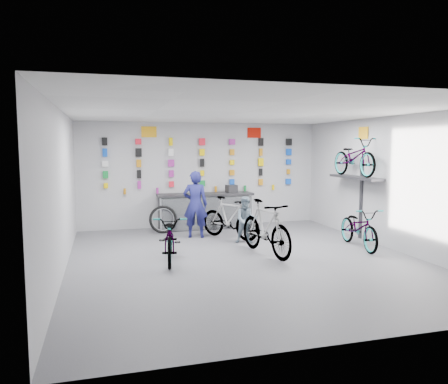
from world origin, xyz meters
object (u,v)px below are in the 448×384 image
object	(u,v)px
bike_left	(171,238)
bike_service	(230,218)
bike_center	(266,228)
bike_right	(359,227)
clerk	(195,204)
customer	(246,220)
counter	(205,211)

from	to	relation	value
bike_left	bike_service	distance (m)	2.48
bike_center	bike_right	bearing A→B (deg)	-9.58
bike_service	clerk	bearing A→B (deg)	119.79
bike_right	clerk	xyz separation A→B (m)	(-3.38, 2.12, 0.38)
bike_center	bike_right	size ratio (longest dim) A/B	1.09
customer	bike_left	bearing A→B (deg)	-137.24
bike_service	counter	bearing A→B (deg)	65.13
customer	clerk	bearing A→B (deg)	150.06
customer	counter	bearing A→B (deg)	116.90
clerk	customer	world-z (taller)	clerk
bike_service	customer	bearing A→B (deg)	-102.91
bike_center	bike_right	xyz separation A→B (m)	(2.30, 0.04, -0.12)
bike_left	bike_right	size ratio (longest dim) A/B	1.02
bike_left	customer	distance (m)	2.31
bike_service	clerk	distance (m)	0.94
counter	bike_left	size ratio (longest dim) A/B	1.47
bike_right	customer	distance (m)	2.60
bike_right	bike_service	size ratio (longest dim) A/B	1.02
customer	bike_right	bearing A→B (deg)	-13.27
counter	clerk	size ratio (longest dim) A/B	1.58
bike_center	customer	bearing A→B (deg)	81.17
counter	clerk	xyz separation A→B (m)	(-0.52, -1.13, 0.37)
bike_right	clerk	size ratio (longest dim) A/B	1.05
bike_left	clerk	distance (m)	2.35
counter	bike_left	world-z (taller)	counter
bike_right	bike_service	distance (m)	3.12
counter	bike_right	bearing A→B (deg)	-48.73
counter	bike_center	distance (m)	3.34
bike_right	counter	bearing A→B (deg)	138.08
bike_left	clerk	size ratio (longest dim) A/B	1.07
counter	customer	distance (m)	2.17
bike_right	customer	size ratio (longest dim) A/B	1.60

